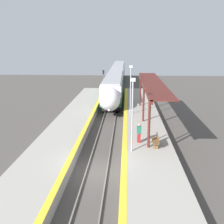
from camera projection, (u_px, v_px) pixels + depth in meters
ground_plane at (97, 172)px, 19.62m from camera, size 120.00×120.00×0.00m
rail_left at (86, 171)px, 19.64m from camera, size 0.08×90.00×0.15m
rail_right at (107, 172)px, 19.57m from camera, size 0.08×90.00×0.15m
train at (117, 77)px, 55.24m from camera, size 2.73×48.30×3.91m
platform_right at (150, 168)px, 19.33m from camera, size 4.04×64.00×0.87m
platform_left at (45, 165)px, 19.71m from camera, size 3.91×64.00×0.87m
platform_bench at (156, 140)px, 22.10m from camera, size 0.44×1.73×0.89m
person_waiting at (139, 133)px, 22.79m from camera, size 0.36×0.22×1.61m
railway_signal at (103, 80)px, 47.96m from camera, size 0.28×0.28×4.31m
lamppost_near at (132, 110)px, 20.45m from camera, size 0.36×0.20×5.51m
lamppost_mid at (131, 87)px, 31.43m from camera, size 0.36×0.20×5.51m
station_canopy at (150, 85)px, 28.31m from camera, size 2.02×18.06×4.08m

